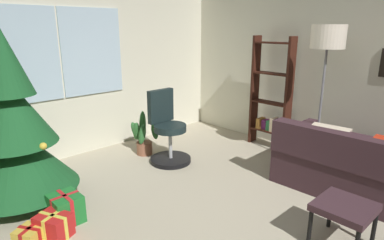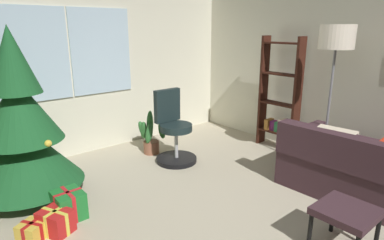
{
  "view_description": "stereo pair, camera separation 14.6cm",
  "coord_description": "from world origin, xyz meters",
  "px_view_note": "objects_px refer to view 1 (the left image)",
  "views": [
    {
      "loc": [
        -2.13,
        -1.46,
        1.81
      ],
      "look_at": [
        -0.24,
        0.51,
        1.03
      ],
      "focal_mm": 30.57,
      "sensor_mm": 36.0,
      "label": 1
    },
    {
      "loc": [
        -2.02,
        -1.56,
        1.81
      ],
      "look_at": [
        -0.24,
        0.51,
        1.03
      ],
      "focal_mm": 30.57,
      "sensor_mm": 36.0,
      "label": 2
    }
  ],
  "objects_px": {
    "floor_lamp": "(327,46)",
    "potted_plant": "(143,137)",
    "gift_box_red": "(54,226)",
    "bookshelf": "(271,99)",
    "gift_box_green": "(66,208)",
    "holiday_tree": "(15,134)",
    "gift_box_gold": "(30,236)",
    "couch": "(375,169)",
    "office_chair": "(168,134)",
    "footstool": "(345,210)"
  },
  "relations": [
    {
      "from": "footstool",
      "to": "holiday_tree",
      "type": "xyz_separation_m",
      "value": [
        -1.71,
        2.67,
        0.42
      ]
    },
    {
      "from": "gift_box_red",
      "to": "holiday_tree",
      "type": "bearing_deg",
      "value": 89.03
    },
    {
      "from": "gift_box_red",
      "to": "bookshelf",
      "type": "height_order",
      "value": "bookshelf"
    },
    {
      "from": "couch",
      "to": "bookshelf",
      "type": "distance_m",
      "value": 1.78
    },
    {
      "from": "office_chair",
      "to": "bookshelf",
      "type": "distance_m",
      "value": 1.69
    },
    {
      "from": "couch",
      "to": "gift_box_red",
      "type": "distance_m",
      "value": 3.4
    },
    {
      "from": "holiday_tree",
      "to": "gift_box_green",
      "type": "relative_size",
      "value": 7.39
    },
    {
      "from": "gift_box_red",
      "to": "gift_box_green",
      "type": "height_order",
      "value": "gift_box_green"
    },
    {
      "from": "couch",
      "to": "gift_box_green",
      "type": "height_order",
      "value": "couch"
    },
    {
      "from": "bookshelf",
      "to": "holiday_tree",
      "type": "bearing_deg",
      "value": 165.83
    },
    {
      "from": "footstool",
      "to": "holiday_tree",
      "type": "distance_m",
      "value": 3.2
    },
    {
      "from": "floor_lamp",
      "to": "potted_plant",
      "type": "relative_size",
      "value": 2.95
    },
    {
      "from": "gift_box_red",
      "to": "bookshelf",
      "type": "bearing_deg",
      "value": 0.01
    },
    {
      "from": "gift_box_green",
      "to": "potted_plant",
      "type": "xyz_separation_m",
      "value": [
        1.58,
        0.95,
        0.12
      ]
    },
    {
      "from": "gift_box_green",
      "to": "gift_box_gold",
      "type": "height_order",
      "value": "gift_box_green"
    },
    {
      "from": "gift_box_red",
      "to": "office_chair",
      "type": "bearing_deg",
      "value": 18.79
    },
    {
      "from": "floor_lamp",
      "to": "office_chair",
      "type": "bearing_deg",
      "value": 129.29
    },
    {
      "from": "couch",
      "to": "gift_box_gold",
      "type": "distance_m",
      "value": 3.59
    },
    {
      "from": "gift_box_red",
      "to": "potted_plant",
      "type": "height_order",
      "value": "potted_plant"
    },
    {
      "from": "gift_box_green",
      "to": "office_chair",
      "type": "relative_size",
      "value": 0.31
    },
    {
      "from": "gift_box_gold",
      "to": "gift_box_green",
      "type": "bearing_deg",
      "value": 19.47
    },
    {
      "from": "couch",
      "to": "bookshelf",
      "type": "xyz_separation_m",
      "value": [
        0.41,
        1.67,
        0.48
      ]
    },
    {
      "from": "gift_box_red",
      "to": "floor_lamp",
      "type": "bearing_deg",
      "value": -16.28
    },
    {
      "from": "couch",
      "to": "potted_plant",
      "type": "bearing_deg",
      "value": 113.17
    },
    {
      "from": "office_chair",
      "to": "footstool",
      "type": "bearing_deg",
      "value": -92.67
    },
    {
      "from": "floor_lamp",
      "to": "gift_box_red",
      "type": "bearing_deg",
      "value": 163.72
    },
    {
      "from": "gift_box_red",
      "to": "gift_box_gold",
      "type": "xyz_separation_m",
      "value": [
        -0.19,
        0.03,
        -0.03
      ]
    },
    {
      "from": "couch",
      "to": "holiday_tree",
      "type": "height_order",
      "value": "holiday_tree"
    },
    {
      "from": "footstool",
      "to": "office_chair",
      "type": "relative_size",
      "value": 0.45
    },
    {
      "from": "couch",
      "to": "bookshelf",
      "type": "height_order",
      "value": "bookshelf"
    },
    {
      "from": "holiday_tree",
      "to": "potted_plant",
      "type": "bearing_deg",
      "value": 8.69
    },
    {
      "from": "couch",
      "to": "bookshelf",
      "type": "bearing_deg",
      "value": 76.19
    },
    {
      "from": "holiday_tree",
      "to": "office_chair",
      "type": "xyz_separation_m",
      "value": [
        1.83,
        -0.22,
        -0.37
      ]
    },
    {
      "from": "gift_box_green",
      "to": "floor_lamp",
      "type": "bearing_deg",
      "value": -20.15
    },
    {
      "from": "floor_lamp",
      "to": "couch",
      "type": "bearing_deg",
      "value": -99.66
    },
    {
      "from": "couch",
      "to": "potted_plant",
      "type": "xyz_separation_m",
      "value": [
        -1.19,
        2.78,
        -0.02
      ]
    },
    {
      "from": "bookshelf",
      "to": "footstool",
      "type": "bearing_deg",
      "value": -132.1
    },
    {
      "from": "gift_box_red",
      "to": "floor_lamp",
      "type": "xyz_separation_m",
      "value": [
        3.09,
        -0.9,
        1.49
      ]
    },
    {
      "from": "gift_box_red",
      "to": "floor_lamp",
      "type": "height_order",
      "value": "floor_lamp"
    },
    {
      "from": "couch",
      "to": "office_chair",
      "type": "relative_size",
      "value": 1.81
    },
    {
      "from": "holiday_tree",
      "to": "gift_box_gold",
      "type": "height_order",
      "value": "holiday_tree"
    },
    {
      "from": "holiday_tree",
      "to": "potted_plant",
      "type": "height_order",
      "value": "holiday_tree"
    },
    {
      "from": "office_chair",
      "to": "potted_plant",
      "type": "height_order",
      "value": "office_chair"
    },
    {
      "from": "gift_box_green",
      "to": "gift_box_red",
      "type": "bearing_deg",
      "value": -138.45
    },
    {
      "from": "holiday_tree",
      "to": "gift_box_gold",
      "type": "distance_m",
      "value": 1.09
    },
    {
      "from": "floor_lamp",
      "to": "potted_plant",
      "type": "xyz_separation_m",
      "value": [
        -1.32,
        2.02,
        -1.34
      ]
    },
    {
      "from": "couch",
      "to": "footstool",
      "type": "height_order",
      "value": "couch"
    },
    {
      "from": "floor_lamp",
      "to": "holiday_tree",
      "type": "bearing_deg",
      "value": 150.36
    },
    {
      "from": "gift_box_green",
      "to": "gift_box_gold",
      "type": "relative_size",
      "value": 1.1
    },
    {
      "from": "gift_box_green",
      "to": "floor_lamp",
      "type": "relative_size",
      "value": 0.17
    }
  ]
}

